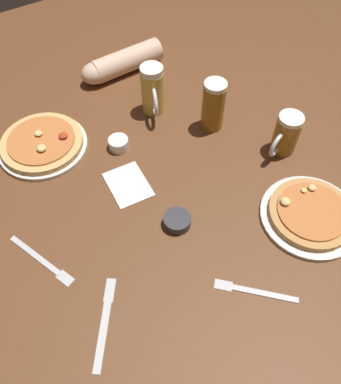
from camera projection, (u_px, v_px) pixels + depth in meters
name	position (u px, v px, depth m)	size (l,w,h in m)	color
ground_plane	(170.00, 199.00, 1.15)	(2.40, 2.40, 0.03)	brown
pizza_plate_near	(311.00, 214.00, 1.09)	(0.27, 0.27, 0.05)	silver
pizza_plate_far	(42.00, 144.00, 1.24)	(0.27, 0.27, 0.05)	silver
beer_mug_dark	(286.00, 135.00, 1.19)	(0.12, 0.08, 0.13)	#9E6619
beer_mug_amber	(213.00, 104.00, 1.25)	(0.10, 0.12, 0.17)	#9E6619
beer_mug_pale	(153.00, 91.00, 1.29)	(0.08, 0.13, 0.17)	gold
ramekin_sauce	(119.00, 144.00, 1.24)	(0.06, 0.06, 0.04)	white
ramekin_butter	(177.00, 221.00, 1.08)	(0.07, 0.07, 0.03)	#333338
napkin_folded	(128.00, 184.00, 1.16)	(0.11, 0.14, 0.01)	white
fork_left	(254.00, 291.00, 0.97)	(0.16, 0.16, 0.01)	silver
knife_right	(105.00, 322.00, 0.93)	(0.14, 0.19, 0.01)	silver
fork_spare	(42.00, 261.00, 1.02)	(0.10, 0.21, 0.01)	silver
diner_arm	(119.00, 64.00, 1.44)	(0.31, 0.09, 0.08)	beige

